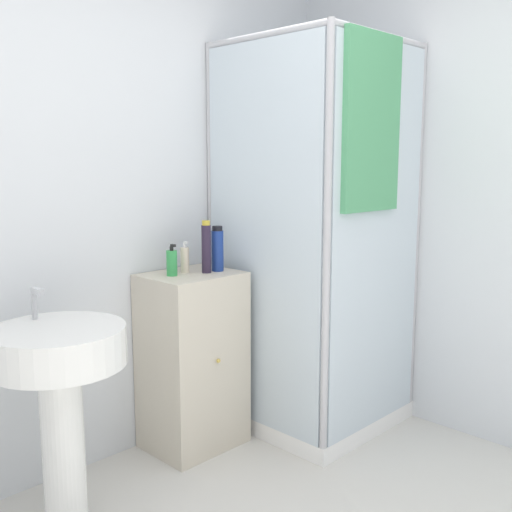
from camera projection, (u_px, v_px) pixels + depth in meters
wall_back at (60, 207)px, 2.68m from camera, size 6.40×0.06×2.50m
shower_enclosure at (318, 315)px, 3.24m from camera, size 0.83×0.86×2.07m
vanity_cabinet at (193, 360)px, 3.05m from camera, size 0.46×0.39×0.90m
sink at (60, 379)px, 2.32m from camera, size 0.52×0.52×0.96m
soap_dispenser at (172, 263)px, 2.91m from camera, size 0.05×0.05×0.16m
shampoo_bottle_tall_black at (206, 247)px, 2.97m from camera, size 0.05×0.05×0.26m
shampoo_bottle_blue at (217, 249)px, 3.03m from camera, size 0.06×0.06×0.23m
lotion_bottle_white at (185, 260)px, 2.99m from camera, size 0.04×0.04×0.16m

